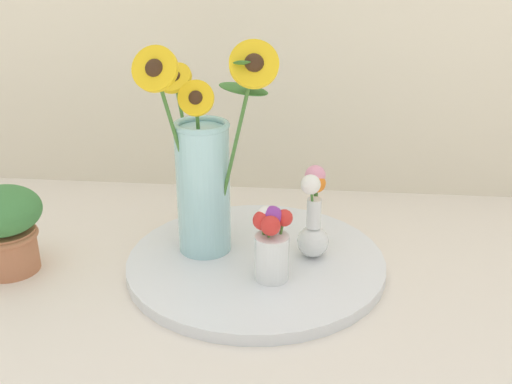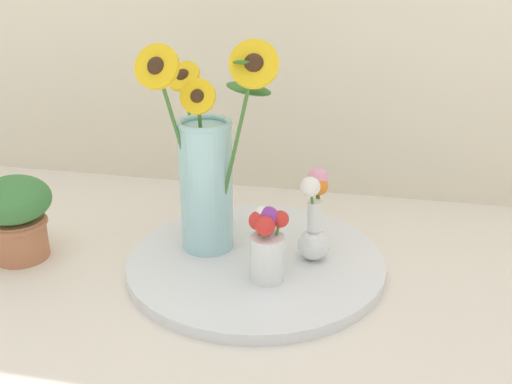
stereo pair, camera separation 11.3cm
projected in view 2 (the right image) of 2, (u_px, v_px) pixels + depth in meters
ground_plane at (256, 280)px, 1.15m from camera, size 6.00×6.00×0.00m
serving_tray at (256, 262)px, 1.19m from camera, size 0.51×0.51×0.02m
mason_jar_sunflowers at (208, 169)px, 1.16m from camera, size 0.27×0.21×0.43m
vase_small_center at (267, 243)px, 1.08m from camera, size 0.07×0.06×0.14m
vase_bulb_right at (314, 219)px, 1.15m from camera, size 0.06×0.09×0.18m
potted_plant at (16, 213)px, 1.19m from camera, size 0.15×0.15×0.17m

